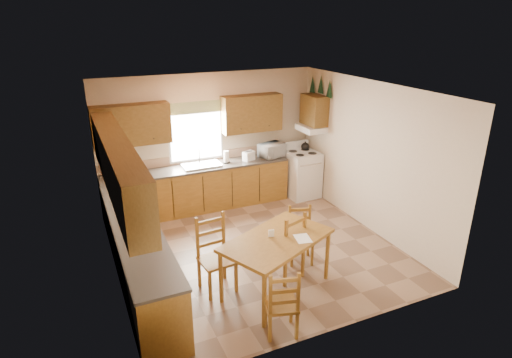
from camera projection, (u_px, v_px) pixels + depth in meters
name	position (u px, v px, depth m)	size (l,w,h in m)	color
floor	(255.00, 249.00, 7.30)	(4.50, 4.50, 0.00)	#81634D
ceiling	(255.00, 90.00, 6.33)	(4.50, 4.50, 0.00)	brown
wall_left	(108.00, 198.00, 5.95)	(4.50, 4.50, 0.00)	beige
wall_right	(369.00, 157.00, 7.68)	(4.50, 4.50, 0.00)	beige
wall_back	(210.00, 140.00, 8.73)	(4.50, 4.50, 0.00)	beige
wall_front	(336.00, 237.00, 4.90)	(4.50, 4.50, 0.00)	beige
lower_cab_back	(199.00, 189.00, 8.66)	(3.75, 0.60, 0.88)	brown
lower_cab_left	(138.00, 255.00, 6.27)	(0.60, 3.60, 0.88)	brown
counter_back	(198.00, 168.00, 8.49)	(3.75, 0.63, 0.04)	#413A35
counter_left	(135.00, 227.00, 6.10)	(0.63, 3.60, 0.04)	#413A35
backsplash	(193.00, 158.00, 8.70)	(3.75, 0.01, 0.18)	#97745B
upper_cab_back_left	(131.00, 125.00, 7.81)	(1.41, 0.33, 0.75)	brown
upper_cab_back_right	(252.00, 113.00, 8.74)	(1.25, 0.33, 0.75)	brown
upper_cab_left	(118.00, 165.00, 5.71)	(0.33, 3.60, 0.75)	brown
upper_cab_stove	(314.00, 110.00, 8.82)	(0.33, 0.62, 0.62)	brown
range_hood	(311.00, 128.00, 8.94)	(0.44, 0.62, 0.12)	silver
window_frame	(196.00, 132.00, 8.52)	(1.13, 0.02, 1.18)	silver
window_pane	(196.00, 132.00, 8.51)	(1.05, 0.01, 1.10)	white
window_valance	(195.00, 108.00, 8.31)	(1.19, 0.01, 0.24)	#426430
sink_basin	(201.00, 165.00, 8.51)	(0.75, 0.45, 0.04)	silver
pine_decal_a	(330.00, 88.00, 8.43)	(0.22, 0.22, 0.36)	black
pine_decal_b	(321.00, 84.00, 8.69)	(0.22, 0.22, 0.36)	black
pine_decal_c	(313.00, 84.00, 8.97)	(0.22, 0.22, 0.36)	black
stove	(302.00, 175.00, 9.30)	(0.66, 0.68, 0.97)	silver
coffeemaker	(114.00, 168.00, 7.85)	(0.22, 0.27, 0.38)	silver
paper_towel	(226.00, 157.00, 8.67)	(0.11, 0.11, 0.25)	white
toaster	(249.00, 156.00, 8.82)	(0.24, 0.15, 0.19)	silver
microwave	(272.00, 150.00, 9.03)	(0.48, 0.35, 0.29)	silver
dining_table	(276.00, 265.00, 6.07)	(1.57, 0.89, 0.84)	brown
chair_near_left	(281.00, 300.00, 5.23)	(0.39, 0.38, 0.94)	brown
chair_near_right	(286.00, 245.00, 6.35)	(0.45, 0.43, 1.07)	brown
chair_far_left	(217.00, 256.00, 6.04)	(0.46, 0.44, 1.11)	brown
chair_far_right	(301.00, 236.00, 6.78)	(0.38, 0.37, 0.91)	brown
table_paper	(303.00, 238.00, 5.92)	(0.20, 0.27, 0.00)	white
table_card	(271.00, 233.00, 5.95)	(0.08, 0.02, 0.11)	white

